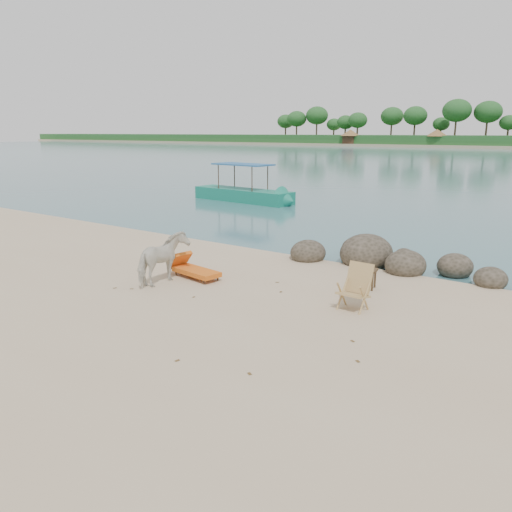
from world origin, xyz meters
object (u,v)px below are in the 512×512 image
(lounge_chair, at_px, (196,270))
(boat_near, at_px, (243,170))
(cow, at_px, (163,260))
(side_table, at_px, (364,280))
(boulders, at_px, (379,258))
(deck_chair, at_px, (353,289))

(lounge_chair, xyz_separation_m, boat_near, (-8.92, 14.04, 1.53))
(cow, xyz_separation_m, side_table, (4.59, 2.75, -0.41))
(boulders, relative_size, side_table, 9.77)
(side_table, distance_m, deck_chair, 1.76)
(cow, distance_m, deck_chair, 5.17)
(cow, distance_m, side_table, 5.36)
(side_table, relative_size, lounge_chair, 0.35)
(cow, bearing_deg, side_table, -155.51)
(deck_chair, distance_m, boat_near, 19.45)
(deck_chair, xyz_separation_m, boat_near, (-13.59, 13.86, 1.28))
(boulders, height_order, cow, cow)
(cow, bearing_deg, boulders, -133.51)
(side_table, bearing_deg, cow, -159.12)
(cow, bearing_deg, lounge_chair, -119.59)
(boulders, height_order, boat_near, boat_near)
(boulders, xyz_separation_m, lounge_chair, (-3.62, -4.40, 0.05))
(boulders, relative_size, lounge_chair, 3.47)
(cow, height_order, lounge_chair, cow)
(lounge_chair, relative_size, deck_chair, 1.76)
(boulders, bearing_deg, boat_near, 142.43)
(boat_near, bearing_deg, lounge_chair, -53.18)
(deck_chair, bearing_deg, lounge_chair, -174.54)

